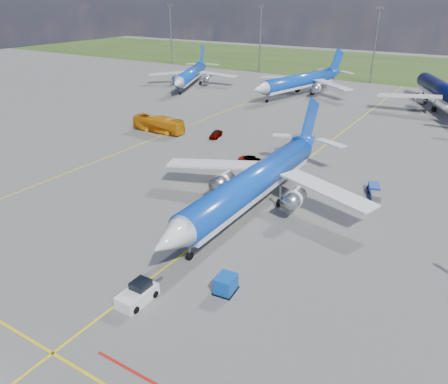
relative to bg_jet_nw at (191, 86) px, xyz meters
The scene contains 15 objects.
ground 94.28m from the bg_jet_nw, 53.63° to the right, with size 400.00×400.00×0.00m, color #52524F.
grass_strip 92.81m from the bg_jet_nw, 52.96° to the left, with size 400.00×80.00×0.01m, color #2D4719.
taxiway_lines 73.96m from the bg_jet_nw, 40.69° to the right, with size 60.25×160.00×0.02m.
floodlight_masts 75.25m from the bg_jet_nw, 27.34° to the left, with size 202.20×0.50×22.70m.
bg_jet_nw is the anchor object (origin of this frame).
bg_jet_nnw 34.13m from the bg_jet_nw, ahead, with size 32.21×42.28×11.07m, color #0D41BC, non-canonical shape.
bg_jet_n 70.92m from the bg_jet_nw, ahead, with size 35.22×46.22×12.11m, color #080E42, non-canonical shape.
main_airliner 86.63m from the bg_jet_nw, 48.70° to the right, with size 32.53×42.69×11.18m, color #0D41BC, non-canonical shape.
pushback_tug 104.47m from the bg_jet_nw, 56.78° to the right, with size 2.06×5.52×1.87m.
uld_container 103.56m from the bg_jet_nw, 52.28° to the right, with size 1.68×2.10×1.68m, color #0C46A9.
apron_bus 50.01m from the bg_jet_nw, 61.74° to the right, with size 2.71×11.60×3.23m, color orange.
service_car_a 54.41m from the bg_jet_nw, 48.92° to the right, with size 1.66×4.12×1.40m, color #999999.
service_car_b 70.73m from the bg_jet_nw, 45.67° to the right, with size 2.39×5.19×1.44m, color #999999.
baggage_tug_w 86.82m from the bg_jet_nw, 36.77° to the right, with size 2.98×5.22×1.14m.
baggage_tug_c 61.62m from the bg_jet_nw, 32.82° to the right, with size 2.63×4.98×1.08m.
Camera 1 is at (25.32, -35.00, 25.82)m, focal length 35.00 mm.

